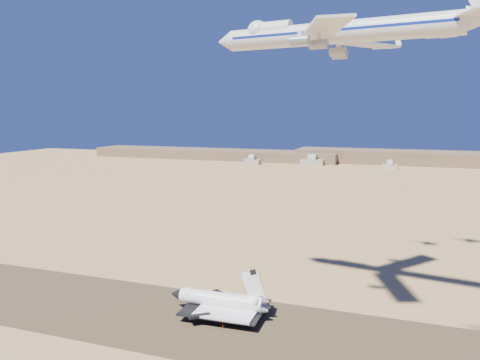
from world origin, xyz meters
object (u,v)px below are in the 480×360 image
(crew_c, at_px, (228,323))
(crew_a, at_px, (223,326))
(carrier_747, at_px, (328,33))
(shuttle, at_px, (220,301))
(chase_jet_d, at_px, (385,47))
(crew_b, at_px, (224,323))
(chase_jet_e, at_px, (440,36))

(crew_c, bearing_deg, crew_a, 111.57)
(crew_c, bearing_deg, carrier_747, -115.33)
(shuttle, xyz_separation_m, chase_jet_d, (49.30, 61.21, 92.84))
(shuttle, relative_size, carrier_747, 0.41)
(shuttle, relative_size, crew_b, 21.77)
(chase_jet_e, bearing_deg, crew_b, -125.09)
(crew_b, bearing_deg, shuttle, -18.28)
(crew_a, xyz_separation_m, crew_c, (0.84, 2.96, -0.00))
(chase_jet_d, xyz_separation_m, chase_jet_e, (21.22, 10.65, 4.85))
(crew_b, relative_size, crew_c, 0.99)
(crew_b, distance_m, crew_c, 1.37)
(crew_b, bearing_deg, chase_jet_e, -89.25)
(chase_jet_d, bearing_deg, shuttle, -120.42)
(chase_jet_e, bearing_deg, crew_a, -124.04)
(carrier_747, bearing_deg, shuttle, -158.26)
(crew_a, distance_m, crew_c, 3.07)
(crew_c, relative_size, chase_jet_d, 0.12)
(carrier_747, relative_size, chase_jet_d, 6.34)
(crew_a, distance_m, chase_jet_e, 146.01)
(crew_c, distance_m, chase_jet_e, 144.00)
(chase_jet_d, bearing_deg, chase_jet_e, 35.07)
(shuttle, distance_m, crew_c, 9.79)
(crew_c, xyz_separation_m, chase_jet_e, (64.80, 78.73, 101.68))
(shuttle, height_order, chase_jet_d, chase_jet_d)
(carrier_747, xyz_separation_m, chase_jet_e, (36.24, 64.04, 6.60))
(chase_jet_d, relative_size, chase_jet_e, 0.89)
(shuttle, bearing_deg, carrier_747, 10.94)
(crew_a, bearing_deg, crew_c, -0.70)
(crew_b, relative_size, chase_jet_e, 0.11)
(carrier_747, bearing_deg, crew_c, -143.89)
(crew_a, height_order, chase_jet_d, chase_jet_d)
(crew_b, xyz_separation_m, chase_jet_d, (44.86, 68.56, 96.83))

